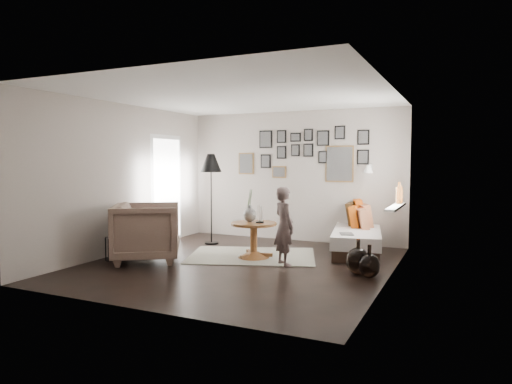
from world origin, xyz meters
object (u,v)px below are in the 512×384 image
at_px(pedestal_table, 254,242).
at_px(armchair, 147,232).
at_px(daybed, 358,236).
at_px(child, 284,226).
at_px(magazine_basket, 115,249).
at_px(floor_lamp, 211,166).
at_px(demijohn_small, 369,265).
at_px(vase, 250,212).
at_px(demijohn_large, 358,261).

height_order(pedestal_table, armchair, armchair).
relative_size(daybed, child, 1.61).
bearing_deg(magazine_basket, floor_lamp, 69.55).
xyz_separation_m(armchair, child, (2.11, 0.64, 0.14)).
bearing_deg(demijohn_small, pedestal_table, 166.40).
bearing_deg(demijohn_small, magazine_basket, -171.85).
bearing_deg(floor_lamp, vase, -34.02).
relative_size(demijohn_large, demijohn_small, 1.10).
distance_m(daybed, child, 1.72).
height_order(floor_lamp, magazine_basket, floor_lamp).
distance_m(magazine_basket, demijohn_large, 3.88).
distance_m(daybed, demijohn_small, 1.77).
xyz_separation_m(pedestal_table, floor_lamp, (-1.31, 0.85, 1.23)).
height_order(pedestal_table, daybed, daybed).
height_order(armchair, magazine_basket, armchair).
relative_size(vase, child, 0.45).
bearing_deg(magazine_basket, demijohn_small, 8.15).
bearing_deg(demijohn_large, magazine_basket, -169.71).
bearing_deg(armchair, vase, -89.89).
bearing_deg(child, vase, 20.38).
xyz_separation_m(pedestal_table, daybed, (1.46, 1.21, 0.01)).
relative_size(vase, floor_lamp, 0.31).
bearing_deg(floor_lamp, armchair, -95.45).
bearing_deg(vase, child, -21.29).
height_order(daybed, floor_lamp, floor_lamp).
height_order(floor_lamp, demijohn_small, floor_lamp).
bearing_deg(floor_lamp, demijohn_small, -21.97).
relative_size(floor_lamp, magazine_basket, 4.63).
bearing_deg(floor_lamp, pedestal_table, -32.98).
distance_m(floor_lamp, magazine_basket, 2.42).
relative_size(pedestal_table, demijohn_small, 1.64).
height_order(vase, daybed, vase).
bearing_deg(demijohn_large, demijohn_small, -33.36).
bearing_deg(daybed, vase, -153.32).
bearing_deg(demijohn_small, child, 170.72).
xyz_separation_m(floor_lamp, child, (1.95, -1.11, -0.89)).
height_order(armchair, floor_lamp, floor_lamp).
relative_size(magazine_basket, demijohn_large, 0.74).
height_order(vase, demijohn_large, vase).
relative_size(pedestal_table, child, 0.62).
relative_size(floor_lamp, demijohn_large, 3.43).
xyz_separation_m(daybed, demijohn_small, (0.52, -1.69, -0.11)).
xyz_separation_m(magazine_basket, child, (2.65, 0.79, 0.43)).
distance_m(demijohn_small, child, 1.43).
height_order(armchair, child, child).
height_order(magazine_basket, demijohn_small, demijohn_small).
xyz_separation_m(pedestal_table, magazine_basket, (-2.01, -1.05, -0.10)).
xyz_separation_m(magazine_basket, demijohn_large, (3.82, 0.69, 0.02)).
bearing_deg(armchair, child, -106.51).
distance_m(armchair, demijohn_large, 3.33).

